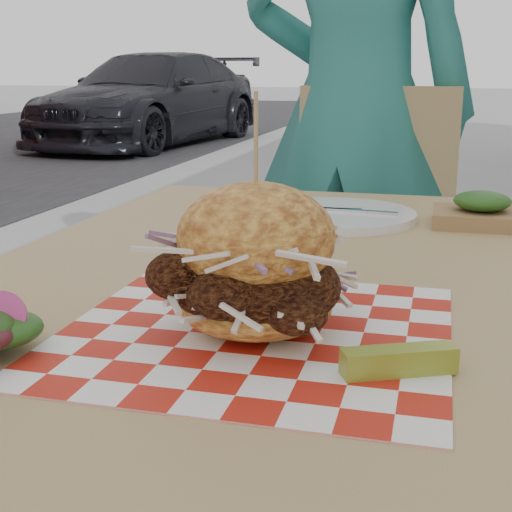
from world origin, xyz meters
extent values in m
imported|color=#2B7D75|center=(-0.01, 1.13, 0.88)|extent=(0.70, 0.51, 1.77)
imported|color=black|center=(-3.60, 8.31, 0.61)|extent=(2.27, 4.40, 1.22)
cube|color=tan|center=(0.06, -0.01, 0.73)|extent=(0.80, 1.20, 0.04)
cylinder|color=#333338|center=(-0.28, 0.53, 0.35)|extent=(0.05, 0.05, 0.71)
cube|color=tan|center=(0.06, 0.89, 0.45)|extent=(0.43, 0.43, 0.04)
cube|color=tan|center=(0.07, 1.09, 0.70)|extent=(0.42, 0.05, 0.50)
cylinder|color=#333338|center=(-0.12, 0.71, 0.21)|extent=(0.03, 0.03, 0.43)
cylinder|color=#333338|center=(0.24, 0.71, 0.21)|extent=(0.03, 0.03, 0.43)
cylinder|color=#333338|center=(-0.11, 1.07, 0.21)|extent=(0.03, 0.03, 0.43)
cylinder|color=#333338|center=(0.25, 1.07, 0.21)|extent=(0.03, 0.03, 0.43)
cube|color=red|center=(0.07, -0.22, 0.75)|extent=(0.36, 0.36, 0.00)
ellipsoid|color=#F1AC44|center=(0.07, -0.22, 0.78)|extent=(0.14, 0.14, 0.05)
ellipsoid|color=brown|center=(0.07, -0.22, 0.80)|extent=(0.16, 0.15, 0.08)
ellipsoid|color=#F1AC44|center=(0.07, -0.22, 0.84)|extent=(0.15, 0.15, 0.10)
cylinder|color=tan|center=(0.07, -0.22, 0.92)|extent=(0.00, 0.00, 0.11)
cube|color=olive|center=(0.21, -0.29, 0.76)|extent=(0.10, 0.06, 0.02)
ellipsoid|color=#3F1419|center=(-0.12, -0.35, 0.76)|extent=(0.08, 0.08, 0.03)
ellipsoid|color=#1D4C15|center=(-0.14, -0.32, 0.76)|extent=(0.08, 0.08, 0.03)
cylinder|color=#CB3885|center=(-0.13, -0.33, 0.79)|extent=(0.05, 0.05, 0.04)
cylinder|color=white|center=(0.06, 0.32, 0.76)|extent=(0.27, 0.27, 0.01)
cube|color=silver|center=(0.03, 0.32, 0.77)|extent=(0.15, 0.03, 0.00)
cube|color=silver|center=(0.09, 0.32, 0.77)|extent=(0.15, 0.03, 0.00)
cube|color=olive|center=(0.30, 0.33, 0.76)|extent=(0.15, 0.12, 0.02)
ellipsoid|color=#1D4C15|center=(0.30, 0.33, 0.79)|extent=(0.09, 0.09, 0.03)
camera|label=1|loc=(0.23, -0.84, 0.99)|focal=50.00mm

